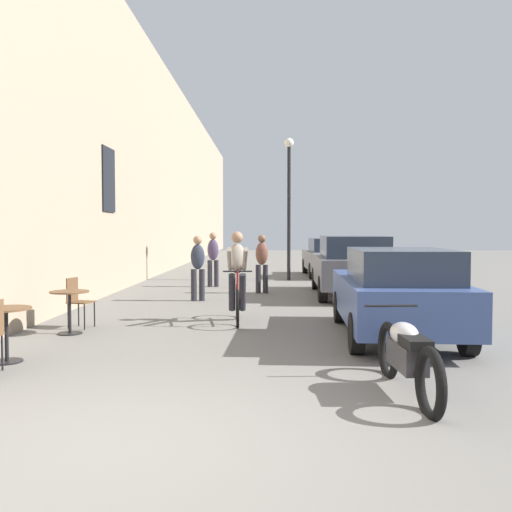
{
  "coord_description": "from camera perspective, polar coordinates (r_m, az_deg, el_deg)",
  "views": [
    {
      "loc": [
        1.06,
        -4.42,
        1.74
      ],
      "look_at": [
        0.62,
        15.57,
        0.81
      ],
      "focal_mm": 39.25,
      "sensor_mm": 36.0,
      "label": 1
    }
  ],
  "objects": [
    {
      "name": "parked_motorcycle",
      "position": [
        6.23,
        15.16,
        -9.79
      ],
      "size": [
        0.62,
        2.15,
        0.92
      ],
      "color": "black",
      "rests_on": "ground_plane"
    },
    {
      "name": "pedestrian_mid",
      "position": [
        15.36,
        0.59,
        -0.45
      ],
      "size": [
        0.36,
        0.28,
        1.61
      ],
      "color": "#26262D",
      "rests_on": "ground_plane"
    },
    {
      "name": "cafe_chair_mid_toward_street",
      "position": [
        10.46,
        -17.73,
        -4.17
      ],
      "size": [
        0.46,
        0.46,
        0.89
      ],
      "color": "black",
      "rests_on": "ground_plane"
    },
    {
      "name": "parked_car_nearest",
      "position": [
        9.26,
        14.07,
        -3.54
      ],
      "size": [
        1.85,
        4.13,
        1.45
      ],
      "color": "#384C84",
      "rests_on": "ground_plane"
    },
    {
      "name": "cafe_table_near",
      "position": [
        8.08,
        -24.1,
        -6.24
      ],
      "size": [
        0.64,
        0.64,
        0.72
      ],
      "color": "black",
      "rests_on": "ground_plane"
    },
    {
      "name": "cafe_table_mid",
      "position": [
        9.87,
        -18.46,
        -4.56
      ],
      "size": [
        0.64,
        0.64,
        0.72
      ],
      "color": "black",
      "rests_on": "ground_plane"
    },
    {
      "name": "parked_car_second",
      "position": [
        14.9,
        9.69,
        -0.91
      ],
      "size": [
        1.98,
        4.5,
        1.58
      ],
      "color": "#595960",
      "rests_on": "ground_plane"
    },
    {
      "name": "pedestrian_far",
      "position": [
        17.15,
        -4.4,
        -0.02
      ],
      "size": [
        0.36,
        0.27,
        1.67
      ],
      "color": "#26262D",
      "rests_on": "ground_plane"
    },
    {
      "name": "parked_car_third",
      "position": [
        21.17,
        7.42,
        -0.06
      ],
      "size": [
        1.78,
        4.07,
        1.44
      ],
      "color": "#595960",
      "rests_on": "ground_plane"
    },
    {
      "name": "building_facade_left",
      "position": [
        19.13,
        -12.58,
        10.19
      ],
      "size": [
        0.54,
        68.0,
        8.53
      ],
      "color": "tan",
      "rests_on": "ground_plane"
    },
    {
      "name": "cyclist_on_bicycle",
      "position": [
        10.6,
        -1.92,
        -2.36
      ],
      "size": [
        0.52,
        1.76,
        1.74
      ],
      "color": "black",
      "rests_on": "ground_plane"
    },
    {
      "name": "street_lamp",
      "position": [
        19.44,
        3.38,
        6.69
      ],
      "size": [
        0.32,
        0.32,
        4.9
      ],
      "color": "black",
      "rests_on": "ground_plane"
    },
    {
      "name": "ground_plane",
      "position": [
        4.86,
        -12.05,
        -18.33
      ],
      "size": [
        88.0,
        88.0,
        0.0
      ],
      "primitive_type": "plane",
      "color": "slate"
    },
    {
      "name": "pedestrian_near",
      "position": [
        13.77,
        -5.96,
        -0.84
      ],
      "size": [
        0.38,
        0.29,
        1.6
      ],
      "color": "#26262D",
      "rests_on": "ground_plane"
    }
  ]
}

